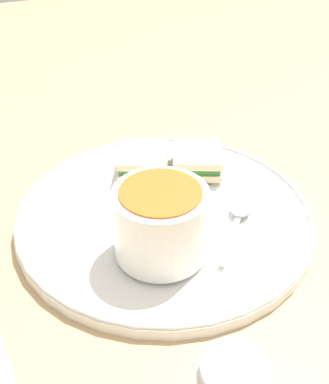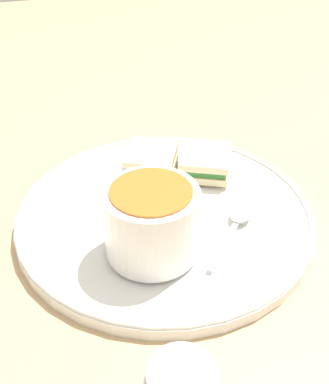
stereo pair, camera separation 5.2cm
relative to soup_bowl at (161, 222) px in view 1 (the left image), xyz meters
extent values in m
plane|color=tan|center=(0.07, -0.04, -0.06)|extent=(2.40, 2.40, 0.00)
cylinder|color=white|center=(0.07, -0.04, -0.05)|extent=(0.35, 0.35, 0.01)
torus|color=white|center=(0.07, -0.04, -0.04)|extent=(0.35, 0.35, 0.01)
cylinder|color=white|center=(0.00, 0.00, -0.04)|extent=(0.05, 0.05, 0.01)
cylinder|color=white|center=(0.00, 0.00, 0.00)|extent=(0.10, 0.10, 0.07)
cylinder|color=orange|center=(0.00, 0.00, 0.04)|extent=(0.08, 0.08, 0.01)
cube|color=silver|center=(-0.02, -0.07, -0.04)|extent=(0.06, 0.06, 0.00)
ellipsoid|color=silver|center=(0.02, -0.11, -0.03)|extent=(0.04, 0.04, 0.01)
cube|color=beige|center=(0.12, -0.11, -0.03)|extent=(0.09, 0.09, 0.01)
cube|color=#33702D|center=(0.12, -0.11, -0.02)|extent=(0.08, 0.08, 0.01)
cube|color=beige|center=(0.12, -0.11, -0.02)|extent=(0.09, 0.09, 0.01)
cube|color=beige|center=(0.15, -0.05, -0.03)|extent=(0.09, 0.09, 0.01)
cube|color=#33702D|center=(0.15, -0.05, -0.02)|extent=(0.08, 0.08, 0.01)
cube|color=beige|center=(0.15, -0.05, -0.02)|extent=(0.09, 0.09, 0.01)
cylinder|color=#B7B7BC|center=(-0.19, 0.04, 0.04)|extent=(0.04, 0.04, 0.01)
camera|label=1|loc=(-0.32, 0.15, 0.29)|focal=42.00mm
camera|label=2|loc=(-0.34, 0.10, 0.29)|focal=42.00mm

